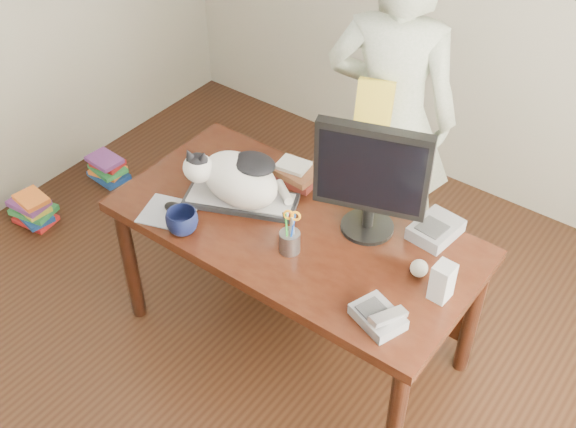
# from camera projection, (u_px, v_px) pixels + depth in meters

# --- Properties ---
(room) EXTENTS (4.50, 4.50, 4.50)m
(room) POSITION_uv_depth(u_px,v_px,m) (187.00, 186.00, 2.35)
(room) COLOR black
(room) RESTS_ON ground
(desk) EXTENTS (1.60, 0.80, 0.75)m
(desk) POSITION_uv_depth(u_px,v_px,m) (305.00, 241.00, 3.25)
(desk) COLOR black
(desk) RESTS_ON ground
(keyboard) EXTENTS (0.54, 0.37, 0.03)m
(keyboard) POSITION_uv_depth(u_px,v_px,m) (241.00, 200.00, 3.22)
(keyboard) COLOR black
(keyboard) RESTS_ON desk
(cat) EXTENTS (0.47, 0.37, 0.28)m
(cat) POSITION_uv_depth(u_px,v_px,m) (236.00, 177.00, 3.14)
(cat) COLOR white
(cat) RESTS_ON keyboard
(monitor) EXTENTS (0.46, 0.29, 0.53)m
(monitor) POSITION_uv_depth(u_px,v_px,m) (371.00, 176.00, 2.89)
(monitor) COLOR black
(monitor) RESTS_ON desk
(pen_cup) EXTENTS (0.11, 0.11, 0.22)m
(pen_cup) POSITION_uv_depth(u_px,v_px,m) (290.00, 240.00, 2.95)
(pen_cup) COLOR gray
(pen_cup) RESTS_ON desk
(mousepad) EXTENTS (0.28, 0.26, 0.01)m
(mousepad) POSITION_uv_depth(u_px,v_px,m) (168.00, 213.00, 3.17)
(mousepad) COLOR #A1A5AD
(mousepad) RESTS_ON desk
(mouse) EXTENTS (0.12, 0.09, 0.04)m
(mouse) POSITION_uv_depth(u_px,v_px,m) (174.00, 208.00, 3.16)
(mouse) COLOR black
(mouse) RESTS_ON mousepad
(coffee_mug) EXTENTS (0.18, 0.18, 0.11)m
(coffee_mug) POSITION_uv_depth(u_px,v_px,m) (182.00, 222.00, 3.04)
(coffee_mug) COLOR #0C1233
(coffee_mug) RESTS_ON desk
(phone) EXTENTS (0.23, 0.19, 0.09)m
(phone) POSITION_uv_depth(u_px,v_px,m) (379.00, 317.00, 2.68)
(phone) COLOR slate
(phone) RESTS_ON desk
(speaker) EXTENTS (0.08, 0.09, 0.16)m
(speaker) POSITION_uv_depth(u_px,v_px,m) (442.00, 282.00, 2.74)
(speaker) COLOR #A6A6A8
(speaker) RESTS_ON desk
(baseball) EXTENTS (0.07, 0.07, 0.07)m
(baseball) POSITION_uv_depth(u_px,v_px,m) (419.00, 268.00, 2.86)
(baseball) COLOR silver
(baseball) RESTS_ON desk
(book_stack) EXTENTS (0.23, 0.18, 0.08)m
(book_stack) POSITION_uv_depth(u_px,v_px,m) (295.00, 173.00, 3.33)
(book_stack) COLOR #541A16
(book_stack) RESTS_ON desk
(calculator) EXTENTS (0.19, 0.23, 0.07)m
(calculator) POSITION_uv_depth(u_px,v_px,m) (436.00, 229.00, 3.04)
(calculator) COLOR slate
(calculator) RESTS_ON desk
(person) EXTENTS (0.75, 0.62, 1.78)m
(person) POSITION_uv_depth(u_px,v_px,m) (390.00, 118.00, 3.49)
(person) COLOR white
(person) RESTS_ON ground
(held_book) EXTENTS (0.19, 0.15, 0.23)m
(held_book) POSITION_uv_depth(u_px,v_px,m) (374.00, 105.00, 3.29)
(held_book) COLOR yellow
(held_book) RESTS_ON person
(book_pile_a) EXTENTS (0.27, 0.22, 0.18)m
(book_pile_a) POSITION_uv_depth(u_px,v_px,m) (33.00, 210.00, 4.21)
(book_pile_a) COLOR red
(book_pile_a) RESTS_ON ground
(book_pile_b) EXTENTS (0.26, 0.20, 0.15)m
(book_pile_b) POSITION_uv_depth(u_px,v_px,m) (107.00, 168.00, 4.54)
(book_pile_b) COLOR navy
(book_pile_b) RESTS_ON ground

